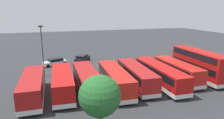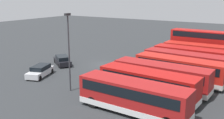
% 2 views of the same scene
% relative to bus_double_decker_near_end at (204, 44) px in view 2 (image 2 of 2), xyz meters
% --- Properties ---
extents(ground_plane, '(140.00, 140.00, 0.00)m').
position_rel_bus_double_decker_near_end_xyz_m(ground_plane, '(12.68, -11.72, -2.45)').
color(ground_plane, '#2D3033').
extents(bus_double_decker_near_end, '(2.76, 11.10, 4.55)m').
position_rel_bus_double_decker_near_end_xyz_m(bus_double_decker_near_end, '(0.00, 0.00, 0.00)').
color(bus_double_decker_near_end, '#B71411').
rests_on(bus_double_decker_near_end, ground).
extents(bus_single_deck_second, '(2.63, 10.20, 2.95)m').
position_rel_bus_double_decker_near_end_xyz_m(bus_single_deck_second, '(3.90, -0.09, -0.83)').
color(bus_single_deck_second, red).
rests_on(bus_single_deck_second, ground).
extents(bus_single_deck_third, '(2.76, 12.06, 2.95)m').
position_rel_bus_double_decker_near_end_xyz_m(bus_single_deck_third, '(7.46, 0.76, -0.82)').
color(bus_single_deck_third, '#B71411').
rests_on(bus_single_deck_third, ground).
extents(bus_single_deck_fourth, '(3.12, 10.85, 2.95)m').
position_rel_bus_double_decker_near_end_xyz_m(bus_single_deck_fourth, '(11.06, 0.21, -0.83)').
color(bus_single_deck_fourth, '#A51919').
rests_on(bus_single_deck_fourth, ground).
extents(bus_single_deck_fifth, '(3.14, 10.96, 2.95)m').
position_rel_bus_double_decker_near_end_xyz_m(bus_single_deck_fifth, '(14.47, 0.71, -0.83)').
color(bus_single_deck_fifth, red).
rests_on(bus_single_deck_fifth, ground).
extents(bus_single_deck_sixth, '(2.72, 10.83, 2.95)m').
position_rel_bus_double_decker_near_end_xyz_m(bus_single_deck_sixth, '(18.30, -0.01, -0.83)').
color(bus_single_deck_sixth, '#A51919').
rests_on(bus_single_deck_sixth, ground).
extents(bus_single_deck_seventh, '(3.03, 10.41, 2.95)m').
position_rel_bus_double_decker_near_end_xyz_m(bus_single_deck_seventh, '(21.52, -0.12, -0.83)').
color(bus_single_deck_seventh, '#B71411').
rests_on(bus_single_deck_seventh, ground).
extents(bus_single_deck_far_end, '(2.81, 10.44, 2.95)m').
position_rel_bus_double_decker_near_end_xyz_m(bus_single_deck_far_end, '(25.21, 0.19, -0.83)').
color(bus_single_deck_far_end, '#A51919').
rests_on(bus_single_deck_far_end, ground).
extents(box_truck_blue, '(4.80, 7.91, 3.20)m').
position_rel_bus_double_decker_near_end_xyz_m(box_truck_blue, '(-5.76, -0.21, -0.74)').
color(box_truck_blue, navy).
rests_on(box_truck_blue, ground).
extents(car_hatchback_silver, '(4.00, 4.70, 1.43)m').
position_rel_bus_double_decker_near_end_xyz_m(car_hatchback_silver, '(16.17, -16.76, -1.75)').
color(car_hatchback_silver, black).
rests_on(car_hatchback_silver, ground).
extents(car_small_green, '(4.90, 3.20, 1.43)m').
position_rel_bus_double_decker_near_end_xyz_m(car_small_green, '(21.96, -15.25, -1.75)').
color(car_small_green, silver).
rests_on(car_small_green, ground).
extents(lamp_post_tall, '(0.70, 0.30, 8.51)m').
position_rel_bus_double_decker_near_end_xyz_m(lamp_post_tall, '(23.95, -8.35, 2.49)').
color(lamp_post_tall, '#38383D').
rests_on(lamp_post_tall, ground).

